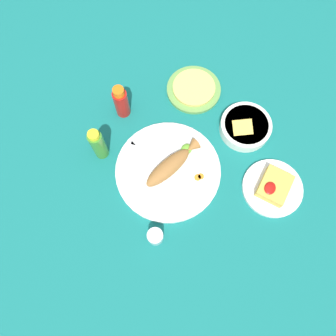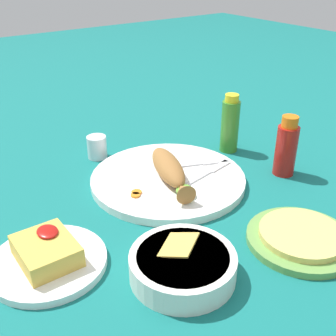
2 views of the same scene
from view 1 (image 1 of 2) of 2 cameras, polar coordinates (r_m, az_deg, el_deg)
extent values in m
plane|color=#146B66|center=(1.12, 0.00, -0.64)|extent=(4.00, 4.00, 0.00)
cylinder|color=white|center=(1.11, 0.00, -0.49)|extent=(0.36, 0.36, 0.02)
ellipsoid|color=#996633|center=(1.08, 0.00, 0.06)|extent=(0.19, 0.11, 0.05)
cone|color=#996633|center=(1.11, 4.22, 3.69)|extent=(0.05, 0.05, 0.04)
cube|color=silver|center=(1.10, -2.63, -0.08)|extent=(0.05, 0.11, 0.00)
cube|color=silver|center=(1.13, -5.64, 3.30)|extent=(0.04, 0.07, 0.00)
cube|color=silver|center=(1.12, -0.19, 2.81)|extent=(0.03, 0.11, 0.00)
cube|color=silver|center=(1.13, -4.68, 4.08)|extent=(0.03, 0.07, 0.00)
cylinder|color=orange|center=(1.09, 5.77, -1.47)|extent=(0.02, 0.02, 0.00)
cylinder|color=orange|center=(1.09, 5.19, -1.65)|extent=(0.02, 0.02, 0.00)
ellipsoid|color=#6BB233|center=(1.11, 3.22, 3.26)|extent=(0.04, 0.04, 0.02)
cylinder|color=#B21914|center=(1.17, -8.10, 11.11)|extent=(0.05, 0.05, 0.12)
cylinder|color=orange|center=(1.10, -8.62, 13.00)|extent=(0.04, 0.04, 0.03)
cylinder|color=#3D8428|center=(1.10, -12.01, 3.94)|extent=(0.05, 0.05, 0.14)
cylinder|color=yellow|center=(1.03, -12.87, 5.62)|extent=(0.04, 0.04, 0.02)
cylinder|color=silver|center=(1.04, -2.23, -11.83)|extent=(0.05, 0.05, 0.06)
cylinder|color=white|center=(1.05, -2.19, -11.94)|extent=(0.04, 0.04, 0.03)
cylinder|color=white|center=(1.14, 17.71, -3.34)|extent=(0.20, 0.20, 0.01)
cube|color=gold|center=(1.12, 18.08, -2.99)|extent=(0.11, 0.09, 0.04)
ellipsoid|color=#AD140F|center=(1.09, 17.35, -3.36)|extent=(0.04, 0.04, 0.01)
cylinder|color=white|center=(1.19, 13.31, 6.97)|extent=(0.18, 0.18, 0.04)
cylinder|color=olive|center=(1.17, 13.46, 7.27)|extent=(0.15, 0.15, 0.02)
cube|color=gold|center=(1.15, 12.96, 6.28)|extent=(0.10, 0.10, 0.02)
cylinder|color=#6B9E4C|center=(1.25, 4.49, 13.46)|extent=(0.20, 0.20, 0.01)
cylinder|color=#E0C666|center=(1.24, 4.54, 13.78)|extent=(0.16, 0.16, 0.01)
camera|label=2|loc=(1.19, 44.58, 24.48)|focal=45.00mm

